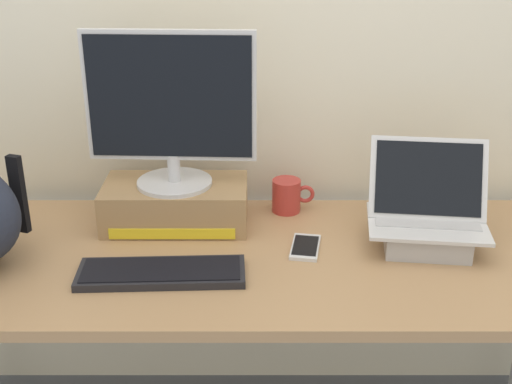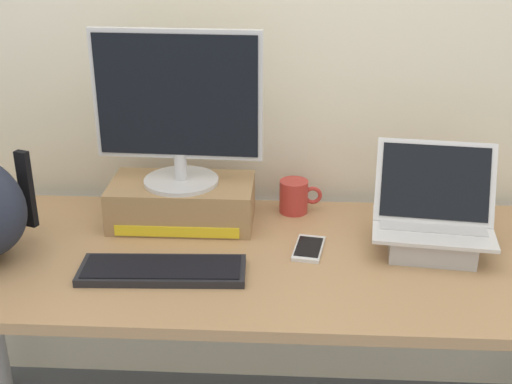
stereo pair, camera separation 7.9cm
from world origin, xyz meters
name	(u,v)px [view 1 (the left image)]	position (x,y,z in m)	size (l,w,h in m)	color
back_wall	(257,6)	(0.00, 0.45, 1.30)	(7.00, 0.10, 2.60)	silver
desk	(256,276)	(0.00, 0.00, 0.65)	(1.93, 0.70, 0.72)	#A87F56
toner_box_yellow	(178,204)	(-0.22, 0.19, 0.78)	(0.41, 0.23, 0.12)	#9E7A51
desktop_monitor	(174,110)	(-0.22, 0.19, 1.06)	(0.47, 0.21, 0.44)	silver
open_laptop	(429,225)	(0.47, 0.06, 0.78)	(0.34, 0.26, 0.27)	#ADADB2
external_keyboard	(164,272)	(-0.23, -0.12, 0.73)	(0.42, 0.16, 0.02)	black
coffee_mug	(290,196)	(0.10, 0.27, 0.77)	(0.13, 0.09, 0.10)	#B2332D
cell_phone	(308,247)	(0.14, 0.03, 0.72)	(0.10, 0.15, 0.01)	silver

